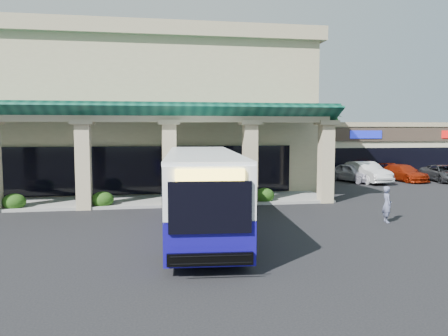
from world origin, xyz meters
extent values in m
plane|color=black|center=(0.00, 0.00, 0.00)|extent=(110.00, 110.00, 0.00)
imported|color=slate|center=(6.62, -0.47, 0.83)|extent=(0.49, 0.66, 1.66)
imported|color=#B5B2C5|center=(12.18, 14.48, 0.75)|extent=(3.11, 4.73, 1.50)
imported|color=silver|center=(12.99, 13.84, 0.83)|extent=(2.34, 5.23, 1.67)
imported|color=#962109|center=(16.57, 14.26, 0.68)|extent=(2.56, 4.91, 1.36)
imported|color=#303236|center=(19.60, 13.34, 0.68)|extent=(2.85, 5.13, 1.36)
camera|label=1|loc=(-3.96, -18.63, 4.21)|focal=35.00mm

